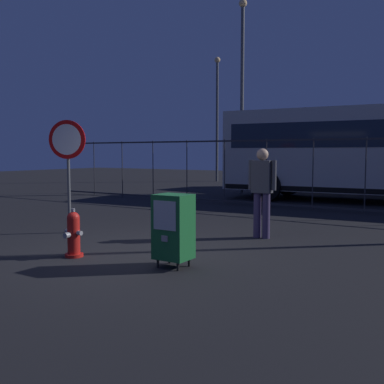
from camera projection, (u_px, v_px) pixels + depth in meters
ground_plane at (136, 253)px, 7.19m from camera, size 60.00×60.00×0.00m
fire_hydrant at (74, 234)px, 6.89m from camera, size 0.33×0.32×0.75m
newspaper_box_primary at (173, 227)px, 6.25m from camera, size 0.48×0.42×1.02m
stop_sign at (68, 152)px, 8.85m from camera, size 0.71×0.31×2.23m
pedestrian at (262, 188)px, 8.37m from camera, size 0.55×0.22×1.67m
fence_barrier at (289, 173)px, 12.80m from camera, size 18.03×0.04×2.00m
street_light_near_left at (217, 110)px, 24.85m from camera, size 0.32×0.32×6.81m
street_light_near_right at (242, 83)px, 17.56m from camera, size 0.32×0.32×7.48m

